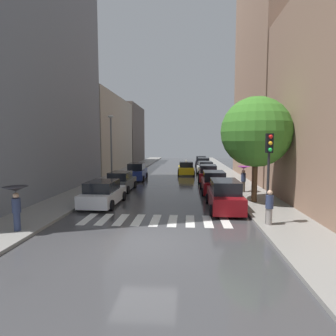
{
  "coord_description": "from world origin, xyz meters",
  "views": [
    {
      "loc": [
        1.65,
        -10.58,
        4.05
      ],
      "look_at": [
        -0.45,
        18.95,
        1.27
      ],
      "focal_mm": 29.56,
      "sensor_mm": 36.0,
      "label": 1
    }
  ],
  "objects": [
    {
      "name": "parked_car_right_sixth",
      "position": [
        3.88,
        35.23,
        0.82
      ],
      "size": [
        2.12,
        4.09,
        1.76
      ],
      "rotation": [
        0.0,
        0.0,
        1.53
      ],
      "color": "black",
      "rests_on": "ground"
    },
    {
      "name": "parked_car_left_second",
      "position": [
        -3.89,
        11.87,
        0.75
      ],
      "size": [
        2.06,
        4.13,
        1.6
      ],
      "rotation": [
        0.0,
        0.0,
        1.55
      ],
      "color": "#474C51",
      "rests_on": "ground"
    },
    {
      "name": "building_right_mid",
      "position": [
        11.0,
        20.82,
        12.22
      ],
      "size": [
        6.0,
        15.61,
        24.44
      ],
      "primitive_type": "cube",
      "color": "#8C6B56",
      "rests_on": "ground"
    },
    {
      "name": "parked_car_left_nearest",
      "position": [
        -3.76,
        6.61,
        0.75
      ],
      "size": [
        2.21,
        4.42,
        1.59
      ],
      "rotation": [
        0.0,
        0.0,
        1.55
      ],
      "color": "silver",
      "rests_on": "ground"
    },
    {
      "name": "parked_car_right_third",
      "position": [
        3.78,
        17.97,
        0.8
      ],
      "size": [
        2.23,
        4.84,
        1.72
      ],
      "rotation": [
        0.0,
        0.0,
        1.52
      ],
      "color": "maroon",
      "rests_on": "ground"
    },
    {
      "name": "building_left_near",
      "position": [
        -11.0,
        9.63,
        12.87
      ],
      "size": [
        6.0,
        19.66,
        25.74
      ],
      "primitive_type": "cube",
      "color": "slate",
      "rests_on": "ground"
    },
    {
      "name": "parked_car_right_nearest",
      "position": [
        3.87,
        5.92,
        0.84
      ],
      "size": [
        1.99,
        4.78,
        1.81
      ],
      "rotation": [
        0.0,
        0.0,
        1.57
      ],
      "color": "maroon",
      "rests_on": "ground"
    },
    {
      "name": "ground_plane",
      "position": [
        0.0,
        24.0,
        -0.02
      ],
      "size": [
        28.0,
        72.0,
        0.04
      ],
      "primitive_type": "cube",
      "color": "#3B3B3D"
    },
    {
      "name": "building_left_far",
      "position": [
        -11.0,
        44.35,
        5.59
      ],
      "size": [
        6.0,
        13.25,
        11.18
      ],
      "primitive_type": "cube",
      "color": "#564C47",
      "rests_on": "ground"
    },
    {
      "name": "pedestrian_foreground",
      "position": [
        -5.83,
        0.82,
        1.6
      ],
      "size": [
        1.03,
        1.03,
        1.97
      ],
      "rotation": [
        0.0,
        0.0,
        0.89
      ],
      "color": "navy",
      "rests_on": "sidewalk_left"
    },
    {
      "name": "sidewalk_right",
      "position": [
        6.5,
        24.0,
        0.07
      ],
      "size": [
        3.0,
        72.0,
        0.15
      ],
      "primitive_type": "cube",
      "color": "gray",
      "rests_on": "ground"
    },
    {
      "name": "pedestrian_near_tree",
      "position": [
        6.02,
        11.22,
        1.59
      ],
      "size": [
        0.95,
        0.95,
        2.02
      ],
      "rotation": [
        0.0,
        0.0,
        3.4
      ],
      "color": "brown",
      "rests_on": "sidewalk_right"
    },
    {
      "name": "traffic_light_right_corner",
      "position": [
        5.45,
        2.63,
        3.29
      ],
      "size": [
        0.3,
        0.42,
        4.3
      ],
      "color": "black",
      "rests_on": "sidewalk_right"
    },
    {
      "name": "street_tree_right",
      "position": [
        6.03,
        7.67,
        4.69
      ],
      "size": [
        4.51,
        4.51,
        6.8
      ],
      "color": "#513823",
      "rests_on": "sidewalk_right"
    },
    {
      "name": "lamp_post_left",
      "position": [
        -5.55,
        15.12,
        3.87
      ],
      "size": [
        0.6,
        0.28,
        6.4
      ],
      "color": "#595B60",
      "rests_on": "sidewalk_left"
    },
    {
      "name": "parked_car_right_fourth",
      "position": [
        3.84,
        23.85,
        0.78
      ],
      "size": [
        2.14,
        4.59,
        1.66
      ],
      "rotation": [
        0.0,
        0.0,
        1.61
      ],
      "color": "#B2B7BF",
      "rests_on": "ground"
    },
    {
      "name": "building_left_mid",
      "position": [
        -11.0,
        28.42,
        5.22
      ],
      "size": [
        6.0,
        17.29,
        10.44
      ],
      "primitive_type": "cube",
      "color": "#9E9384",
      "rests_on": "ground"
    },
    {
      "name": "parked_car_right_second",
      "position": [
        3.73,
        11.37,
        0.82
      ],
      "size": [
        2.04,
        4.35,
        1.76
      ],
      "rotation": [
        0.0,
        0.0,
        1.57
      ],
      "color": "maroon",
      "rests_on": "ground"
    },
    {
      "name": "parked_car_left_third",
      "position": [
        -3.79,
        18.57,
        0.84
      ],
      "size": [
        2.09,
        4.53,
        1.82
      ],
      "rotation": [
        0.0,
        0.0,
        1.6
      ],
      "color": "navy",
      "rests_on": "ground"
    },
    {
      "name": "parked_car_right_fifth",
      "position": [
        3.95,
        29.82,
        0.83
      ],
      "size": [
        2.24,
        4.82,
        1.78
      ],
      "rotation": [
        0.0,
        0.0,
        1.52
      ],
      "color": "black",
      "rests_on": "ground"
    },
    {
      "name": "sidewalk_left",
      "position": [
        -6.5,
        24.0,
        0.07
      ],
      "size": [
        3.0,
        72.0,
        0.15
      ],
      "primitive_type": "cube",
      "color": "gray",
      "rests_on": "ground"
    },
    {
      "name": "pedestrian_by_kerb",
      "position": [
        5.52,
        2.53,
        1.01
      ],
      "size": [
        0.36,
        0.36,
        1.66
      ],
      "rotation": [
        0.0,
        0.0,
        4.41
      ],
      "color": "gray",
      "rests_on": "sidewalk_right"
    },
    {
      "name": "taxi_midroad",
      "position": [
        1.46,
        23.96,
        0.76
      ],
      "size": [
        2.16,
        4.48,
        1.81
      ],
      "rotation": [
        0.0,
        0.0,
        1.6
      ],
      "color": "yellow",
      "rests_on": "ground"
    },
    {
      "name": "crosswalk_stripes",
      "position": [
        -0.0,
        3.35,
        0.01
      ],
      "size": [
        7.65,
        2.2,
        0.01
      ],
      "color": "silver",
      "rests_on": "ground"
    }
  ]
}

